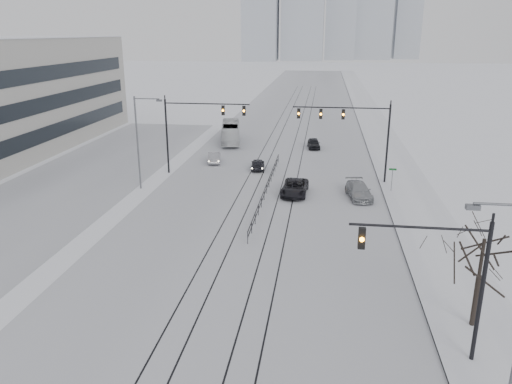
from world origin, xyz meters
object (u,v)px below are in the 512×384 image
sedan_sb_inner (258,164)px  sedan_nb_front (295,188)px  sedan_nb_right (359,191)px  box_truck (231,132)px  sedan_nb_far (314,143)px  traffic_mast_near (446,272)px  bare_tree (483,248)px  sedan_sb_outer (214,157)px

sedan_sb_inner → sedan_nb_front: sedan_nb_front is taller
sedan_nb_right → box_truck: box_truck is taller
sedan_nb_far → sedan_nb_right: bearing=-82.9°
traffic_mast_near → sedan_nb_front: traffic_mast_near is taller
bare_tree → sedan_nb_front: bearing=116.6°
sedan_nb_right → bare_tree: bearing=-86.8°
sedan_sb_outer → sedan_nb_front: sedan_nb_front is taller
sedan_nb_far → box_truck: bearing=162.9°
sedan_nb_far → box_truck: 11.85m
sedan_nb_front → sedan_nb_far: 20.18m
bare_tree → sedan_nb_far: bare_tree is taller
sedan_sb_inner → sedan_nb_far: 13.05m
sedan_sb_outer → sedan_nb_far: bearing=-151.1°
traffic_mast_near → box_truck: size_ratio=0.70×
sedan_sb_outer → sedan_nb_far: size_ratio=1.00×
sedan_sb_inner → sedan_nb_far: (5.93, 11.62, 0.04)m
traffic_mast_near → sedan_nb_front: size_ratio=1.39×
traffic_mast_near → sedan_nb_right: bearing=95.2°
sedan_sb_inner → box_truck: 15.06m
sedan_sb_outer → box_truck: size_ratio=0.38×
sedan_nb_front → sedan_sb_outer: bearing=135.9°
sedan_nb_far → box_truck: (-11.60, 2.31, 0.75)m
bare_tree → sedan_nb_front: (-10.55, 21.07, -3.79)m
traffic_mast_near → sedan_nb_right: (-2.19, 23.87, -3.87)m
sedan_nb_front → box_truck: size_ratio=0.50×
traffic_mast_near → sedan_nb_right: traffic_mast_near is taller
sedan_sb_inner → sedan_sb_outer: (-5.48, 2.38, 0.02)m
bare_tree → sedan_nb_right: bearing=102.4°
traffic_mast_near → sedan_nb_far: size_ratio=1.83×
sedan_sb_outer → sedan_nb_right: sedan_nb_right is taller
sedan_sb_inner → sedan_nb_front: bearing=113.1°
bare_tree → sedan_nb_far: (-9.27, 41.21, -3.84)m
traffic_mast_near → box_truck: 50.15m
sedan_sb_outer → bare_tree: bearing=112.8°
traffic_mast_near → bare_tree: bearing=51.2°
sedan_nb_front → sedan_nb_far: bearing=89.4°
box_truck → sedan_sb_inner: bearing=102.1°
traffic_mast_near → sedan_nb_far: traffic_mast_near is taller
traffic_mast_near → sedan_nb_right: 24.28m
sedan_sb_inner → sedan_nb_far: sedan_nb_far is taller
sedan_sb_inner → sedan_nb_right: sedan_nb_right is taller
box_truck → sedan_sb_outer: bearing=80.9°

